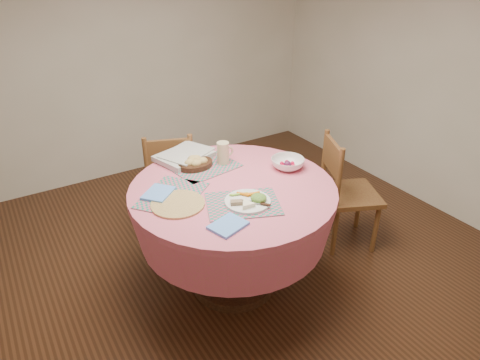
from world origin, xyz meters
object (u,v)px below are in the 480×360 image
Objects in this scene: chair_right at (345,190)px; latte_mug at (223,153)px; dinner_plate at (249,200)px; fruit_bowl at (288,163)px; dining_table at (233,214)px; wicker_trivet at (178,204)px; chair_back at (170,179)px; bread_bowl at (195,163)px.

chair_right is 5.95× the size of latte_mug.
fruit_bowl is at bearing 28.01° from dinner_plate.
dinner_plate is at bearing 125.99° from chair_right.
wicker_trivet reaches higher than dining_table.
chair_back is 5.83× the size of latte_mug.
dining_table is 5.39× the size of bread_bowl.
latte_mug is (0.18, -0.04, 0.04)m from bread_bowl.
chair_right is at bearing -0.84° from dining_table.
chair_right reaches higher than fruit_bowl.
chair_back reaches higher than bread_bowl.
wicker_trivet is 1.25× the size of fruit_bowl.
chair_right is at bearing -19.19° from bread_bowl.
latte_mug is at bearing 127.99° from chair_back.
dinner_plate is at bearing -29.66° from wicker_trivet.
wicker_trivet is 0.79m from fruit_bowl.
latte_mug reaches higher than chair_right.
dining_table is 4.13× the size of wicker_trivet.
fruit_bowl is (-0.52, 0.04, 0.33)m from chair_right.
fruit_bowl reaches higher than wicker_trivet.
bread_bowl is (-0.05, 0.55, 0.01)m from dinner_plate.
chair_right reaches higher than chair_back.
latte_mug is at bearing -13.13° from bread_bowl.
chair_right is 0.62m from fruit_bowl.
chair_back reaches higher than dining_table.
wicker_trivet is (-1.31, -0.00, 0.31)m from chair_right.
dinner_plate is 0.56m from bread_bowl.
bread_bowl is (-1.02, 0.35, 0.34)m from chair_right.
latte_mug reaches higher than dining_table.
fruit_bowl is at bearing 110.07° from chair_right.
latte_mug reaches higher than dinner_plate.
dinner_plate is (-0.96, -0.20, 0.32)m from chair_right.
bread_bowl is at bearing 147.76° from fruit_bowl.
bread_bowl is at bearing 51.09° from wicker_trivet.
dining_table is 5.18× the size of fruit_bowl.
latte_mug is 0.42m from fruit_bowl.
dining_table is 1.44× the size of chair_right.
chair_back is at bearing 88.63° from bread_bowl.
fruit_bowl is (0.45, 0.24, 0.01)m from dinner_plate.
dining_table is at bearing -77.46° from bread_bowl.
chair_right is 1.04m from dinner_plate.
fruit_bowl is at bearing 3.31° from dining_table.
chair_right is at bearing -4.24° from fruit_bowl.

